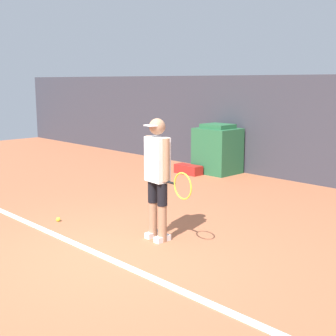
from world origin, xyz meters
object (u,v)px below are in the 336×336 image
Objects in this scene: covered_chair at (217,150)px; equipment_bag at (188,169)px; tennis_ball at (58,219)px; tennis_player at (158,174)px.

covered_chair is 0.84m from equipment_bag.
equipment_bag is at bearing -122.39° from covered_chair.
tennis_ball is 0.10× the size of equipment_bag.
tennis_player is at bearing -51.60° from equipment_bag.
tennis_player is 2.47× the size of equipment_bag.
covered_chair is (-2.53, 4.27, -0.38)m from tennis_player.
covered_chair reaches higher than equipment_bag.
covered_chair is at bearing 57.61° from equipment_bag.
tennis_player is at bearing 17.86° from tennis_ball.
tennis_ball is 0.06× the size of covered_chair.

